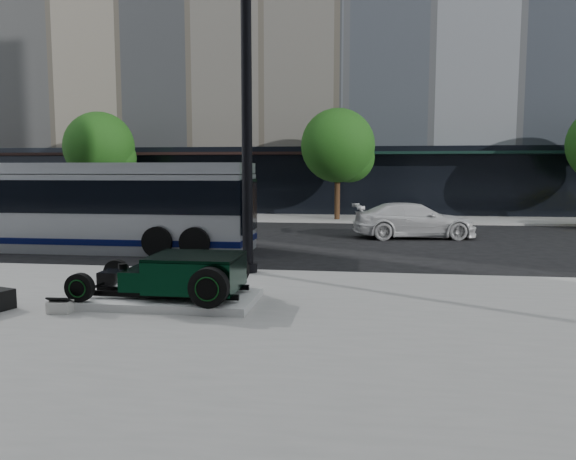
# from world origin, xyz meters

# --- Properties ---
(ground) EXTENTS (120.00, 120.00, 0.00)m
(ground) POSITION_xyz_m (0.00, 0.00, 0.00)
(ground) COLOR black
(ground) RESTS_ON ground
(sidewalk_near) EXTENTS (70.00, 17.00, 0.12)m
(sidewalk_near) POSITION_xyz_m (0.00, -10.50, 0.06)
(sidewalk_near) COLOR gray
(sidewalk_near) RESTS_ON ground
(sidewalk_far) EXTENTS (70.00, 4.00, 0.12)m
(sidewalk_far) POSITION_xyz_m (0.00, 14.00, 0.06)
(sidewalk_far) COLOR gray
(sidewalk_far) RESTS_ON ground
(street_trees) EXTENTS (29.80, 3.80, 5.70)m
(street_trees) POSITION_xyz_m (1.15, 13.07, 3.77)
(street_trees) COLOR black
(street_trees) RESTS_ON sidewalk_far
(display_plinth) EXTENTS (3.40, 1.80, 0.15)m
(display_plinth) POSITION_xyz_m (-1.27, -5.80, 0.20)
(display_plinth) COLOR silver
(display_plinth) RESTS_ON sidewalk_near
(hot_rod) EXTENTS (3.22, 2.00, 0.81)m
(hot_rod) POSITION_xyz_m (-0.94, -5.80, 0.70)
(hot_rod) COLOR black
(hot_rod) RESTS_ON display_plinth
(info_plaque) EXTENTS (0.42, 0.33, 0.31)m
(info_plaque) POSITION_xyz_m (-2.98, -6.83, 0.24)
(info_plaque) COLOR silver
(info_plaque) RESTS_ON sidewalk_near
(lamppost) EXTENTS (0.48, 0.48, 8.74)m
(lamppost) POSITION_xyz_m (-0.43, -2.38, 4.16)
(lamppost) COLOR black
(lamppost) RESTS_ON sidewalk_near
(transit_bus) EXTENTS (12.12, 2.88, 2.92)m
(transit_bus) POSITION_xyz_m (-7.26, 1.62, 1.49)
(transit_bus) COLOR #A4A8AD
(transit_bus) RESTS_ON ground
(white_sedan) EXTENTS (5.03, 2.62, 1.39)m
(white_sedan) POSITION_xyz_m (4.40, 6.44, 0.70)
(white_sedan) COLOR silver
(white_sedan) RESTS_ON ground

